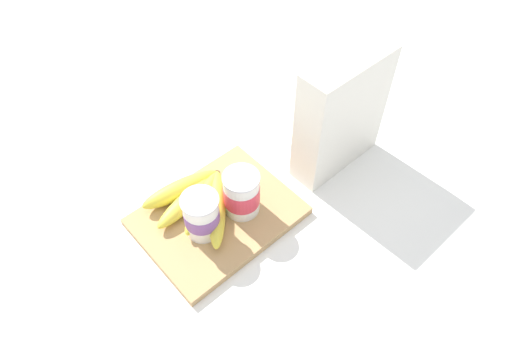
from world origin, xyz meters
TOP-DOWN VIEW (x-y plane):
  - ground_plane at (0.00, 0.00)m, footprint 2.40×2.40m
  - cutting_board at (0.00, 0.00)m, footprint 0.29×0.22m
  - cereal_box at (-0.28, 0.04)m, footprint 0.20×0.07m
  - yogurt_cup_front at (-0.04, 0.02)m, footprint 0.07×0.07m
  - yogurt_cup_back at (0.04, 0.01)m, footprint 0.07×0.07m
  - banana_bunch at (0.02, -0.04)m, footprint 0.18×0.19m

SIDE VIEW (x-z plane):
  - ground_plane at x=0.00m, z-range 0.00..0.00m
  - cutting_board at x=0.00m, z-range 0.00..0.02m
  - banana_bunch at x=0.02m, z-range 0.02..0.05m
  - yogurt_cup_back at x=0.04m, z-range 0.02..0.11m
  - yogurt_cup_front at x=-0.04m, z-range 0.02..0.11m
  - cereal_box at x=-0.28m, z-range 0.00..0.26m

